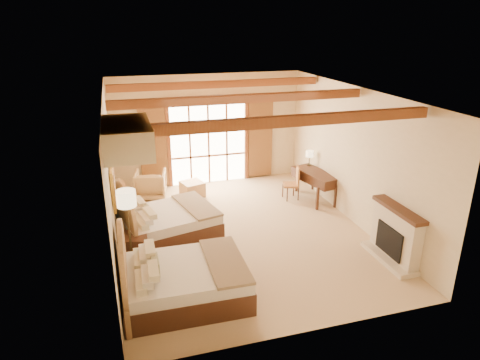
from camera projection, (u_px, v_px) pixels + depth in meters
name	position (u px, v px, depth m)	size (l,w,h in m)	color
floor	(242.00, 232.00, 9.86)	(7.00, 7.00, 0.00)	#CFAF8A
wall_back	(208.00, 130.00, 12.44)	(5.50, 5.50, 0.00)	beige
wall_left	(111.00, 179.00, 8.57)	(7.00, 7.00, 0.00)	beige
wall_right	(354.00, 156.00, 10.02)	(7.00, 7.00, 0.00)	beige
ceiling	(242.00, 93.00, 8.73)	(7.00, 7.00, 0.00)	#B57037
ceiling_beams	(242.00, 99.00, 8.78)	(5.39, 4.60, 0.18)	brown
french_doors	(209.00, 142.00, 12.51)	(3.95, 0.08, 2.60)	white
fireplace	(395.00, 237.00, 8.56)	(0.46, 1.40, 1.16)	beige
painting	(113.00, 185.00, 7.85)	(0.06, 0.95, 0.75)	gold
canopy_valance	(127.00, 137.00, 6.39)	(0.70, 1.40, 0.45)	beige
bed_near	(176.00, 279.00, 7.34)	(2.13, 1.66, 1.39)	#3F2517
bed_far	(162.00, 221.00, 9.50)	(2.36, 1.96, 1.34)	#3F2517
nightstand	(135.00, 249.00, 8.54)	(0.51, 0.51, 0.61)	#3F2517
floor_lamp	(127.00, 204.00, 7.80)	(0.36, 0.36, 1.71)	#392E1A
armchair	(151.00, 184.00, 11.68)	(0.81, 0.83, 0.76)	tan
ottoman	(192.00, 189.00, 11.85)	(0.56, 0.56, 0.41)	tan
desk	(315.00, 185.00, 11.57)	(0.94, 1.54, 0.78)	#3F2517
desk_chair	(291.00, 189.00, 11.64)	(0.51, 0.50, 0.92)	#A7663C
desk_lamp	(310.00, 154.00, 11.88)	(0.21, 0.21, 0.42)	#392E1A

